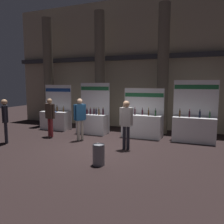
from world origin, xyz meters
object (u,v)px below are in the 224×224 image
Objects in this scene: exhibitor_booth_0 at (56,118)px; visitor_4 at (126,121)px; trash_bin at (99,155)px; exhibitor_booth_3 at (194,127)px; visitor_0 at (50,114)px; visitor_1 at (5,117)px; visitor_3 at (80,115)px; exhibitor_booth_2 at (142,124)px; exhibitor_booth_1 at (93,121)px.

visitor_4 is (4.66, -2.14, 0.48)m from exhibitor_booth_0.
exhibitor_booth_0 is at bearing 137.83° from trash_bin.
visitor_0 is (-6.17, -1.48, 0.42)m from exhibitor_booth_3.
exhibitor_booth_0 reaches higher than visitor_1.
visitor_0 is 1.90m from visitor_1.
exhibitor_booth_0 is at bearing -87.69° from visitor_3.
exhibitor_booth_3 is 1.43× the size of visitor_3.
exhibitor_booth_3 reaches higher than trash_bin.
visitor_1 is 1.00× the size of visitor_3.
trash_bin is at bearing -42.17° from exhibitor_booth_0.
visitor_0 is at bearing -20.40° from visitor_4.
visitor_4 reaches higher than visitor_0.
exhibitor_booth_2 reaches higher than trash_bin.
exhibitor_booth_2 is at bearing -179.57° from exhibitor_booth_3.
visitor_1 reaches higher than visitor_3.
exhibitor_booth_0 is 1.30× the size of visitor_4.
exhibitor_booth_3 is at bearing -112.00° from visitor_1.
visitor_1 is 3.02m from visitor_3.
exhibitor_booth_2 reaches higher than visitor_1.
exhibitor_booth_1 is (2.28, -0.16, 0.01)m from exhibitor_booth_0.
exhibitor_booth_2 is at bearing 2.85° from exhibitor_booth_1.
exhibitor_booth_0 is 2.89m from visitor_3.
exhibitor_booth_2 is at bearing -0.48° from exhibitor_booth_0.
exhibitor_booth_3 is at bearing 1.70° from exhibitor_booth_1.
exhibitor_booth_1 reaches higher than visitor_1.
visitor_1 is (-0.99, -1.62, 0.02)m from visitor_0.
exhibitor_booth_3 is 4.84m from visitor_3.
exhibitor_booth_1 is 1.11× the size of exhibitor_booth_2.
exhibitor_booth_1 is at bearing -85.39° from visitor_1.
exhibitor_booth_2 reaches higher than visitor_4.
trash_bin is (2.13, -3.83, -0.28)m from exhibitor_booth_1.
visitor_4 reaches higher than trash_bin.
visitor_3 is at bearing 13.18° from visitor_0.
exhibitor_booth_0 is 5.95m from trash_bin.
visitor_0 is at bearing -56.56° from visitor_3.
exhibitor_booth_1 reaches higher than visitor_4.
exhibitor_booth_2 is (4.73, -0.04, 0.01)m from exhibitor_booth_0.
exhibitor_booth_0 is 0.96× the size of exhibitor_booth_1.
visitor_0 is at bearing 145.47° from trash_bin.
exhibitor_booth_3 is (6.96, -0.02, 0.05)m from exhibitor_booth_0.
visitor_1 is at bearing -23.39° from visitor_3.
visitor_3 is at bearing -161.40° from exhibitor_booth_3.
exhibitor_booth_3 is 4.04× the size of trash_bin.
visitor_3 is (1.59, -0.06, 0.02)m from visitor_0.
visitor_4 is (4.86, 0.98, -0.01)m from visitor_1.
visitor_1 is at bearing 169.27° from trash_bin.
exhibitor_booth_1 is 4.39m from trash_bin.
visitor_4 is (3.87, -0.63, 0.01)m from visitor_0.
exhibitor_booth_1 is 1.36× the size of visitor_4.
exhibitor_booth_1 is at bearing -4.04° from exhibitor_booth_0.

